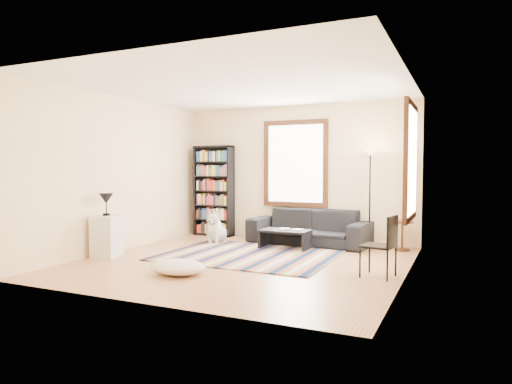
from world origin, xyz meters
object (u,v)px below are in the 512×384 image
at_px(bookshelf, 214,191).
at_px(floor_lamp, 370,199).
at_px(sofa, 308,227).
at_px(coffee_table, 285,239).
at_px(white_cabinet, 107,236).
at_px(floor_cushion, 178,267).
at_px(side_table, 402,236).
at_px(folding_chair, 378,246).
at_px(dog, 217,228).

height_order(bookshelf, floor_lamp, bookshelf).
relative_size(sofa, bookshelf, 1.18).
distance_m(coffee_table, white_cabinet, 3.17).
bearing_deg(sofa, floor_cushion, -100.78).
bearing_deg(white_cabinet, side_table, 14.47).
relative_size(bookshelf, folding_chair, 2.33).
distance_m(coffee_table, floor_lamp, 1.77).
distance_m(sofa, bookshelf, 2.41).
bearing_deg(sofa, folding_chair, -47.20).
height_order(floor_cushion, side_table, side_table).
xyz_separation_m(floor_lamp, dog, (-2.90, -0.70, -0.62)).
relative_size(bookshelf, coffee_table, 2.22).
bearing_deg(white_cabinet, floor_lamp, 18.54).
height_order(bookshelf, white_cabinet, bookshelf).
relative_size(floor_lamp, side_table, 3.44).
bearing_deg(side_table, white_cabinet, -149.11).
distance_m(floor_cushion, white_cabinet, 1.95).
xyz_separation_m(floor_cushion, side_table, (2.66, 3.28, 0.17)).
bearing_deg(side_table, floor_cushion, -129.08).
relative_size(floor_cushion, side_table, 1.52).
bearing_deg(folding_chair, coffee_table, 151.94).
relative_size(bookshelf, dog, 3.27).
bearing_deg(floor_cushion, coffee_table, 75.35).
relative_size(sofa, side_table, 4.38).
height_order(sofa, bookshelf, bookshelf).
bearing_deg(bookshelf, dog, -56.94).
relative_size(sofa, white_cabinet, 3.38).
relative_size(bookshelf, white_cabinet, 2.86).
distance_m(floor_lamp, white_cabinet, 4.79).
distance_m(folding_chair, white_cabinet, 4.47).
bearing_deg(floor_lamp, white_cabinet, -145.04).
distance_m(sofa, side_table, 1.77).
relative_size(folding_chair, white_cabinet, 1.23).
height_order(floor_lamp, white_cabinet, floor_lamp).
bearing_deg(folding_chair, sofa, 137.84).
bearing_deg(coffee_table, floor_cushion, -104.65).
bearing_deg(floor_lamp, coffee_table, -150.82).
distance_m(white_cabinet, dog, 2.26).
bearing_deg(floor_lamp, bookshelf, 177.20).
xyz_separation_m(bookshelf, coffee_table, (2.07, -0.95, -0.82)).
xyz_separation_m(coffee_table, white_cabinet, (-2.50, -1.94, 0.17)).
bearing_deg(coffee_table, side_table, 20.49).
height_order(coffee_table, side_table, side_table).
height_order(floor_cushion, floor_lamp, floor_lamp).
distance_m(bookshelf, dog, 1.25).
xyz_separation_m(coffee_table, floor_cushion, (-0.66, -2.53, -0.08)).
distance_m(sofa, folding_chair, 2.79).
bearing_deg(folding_chair, floor_lamp, 113.27).
bearing_deg(dog, bookshelf, 115.85).
relative_size(bookshelf, floor_cushion, 2.43).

